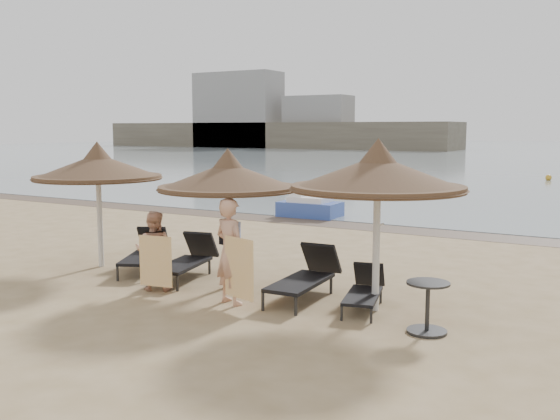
% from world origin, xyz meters
% --- Properties ---
extents(ground, '(160.00, 160.00, 0.00)m').
position_xyz_m(ground, '(0.00, 0.00, 0.00)').
color(ground, tan).
rests_on(ground, ground).
extents(wet_sand_strip, '(200.00, 1.60, 0.01)m').
position_xyz_m(wet_sand_strip, '(0.00, 9.40, 0.00)').
color(wet_sand_strip, brown).
rests_on(wet_sand_strip, ground).
extents(far_shore, '(150.00, 54.80, 12.00)m').
position_xyz_m(far_shore, '(-25.10, 77.82, 2.91)').
color(far_shore, '#6B6250').
rests_on(far_shore, ground).
extents(palapa_left, '(2.88, 2.88, 2.85)m').
position_xyz_m(palapa_left, '(-3.41, 0.94, 2.27)').
color(palapa_left, silver).
rests_on(palapa_left, ground).
extents(palapa_center, '(2.78, 2.78, 2.76)m').
position_xyz_m(palapa_center, '(0.18, 0.88, 2.20)').
color(palapa_center, silver).
rests_on(palapa_center, ground).
extents(palapa_right, '(3.01, 3.01, 2.98)m').
position_xyz_m(palapa_right, '(3.30, 0.82, 2.37)').
color(palapa_right, silver).
rests_on(palapa_right, ground).
extents(lounger_far_left, '(1.47, 2.08, 0.89)m').
position_xyz_m(lounger_far_left, '(-2.30, 1.21, 0.40)').
color(lounger_far_left, '#272728').
rests_on(lounger_far_left, ground).
extents(lounger_near_left, '(1.08, 2.11, 0.90)m').
position_xyz_m(lounger_near_left, '(-1.02, 1.09, 0.40)').
color(lounger_near_left, '#272728').
rests_on(lounger_near_left, ground).
extents(lounger_near_right, '(0.82, 2.14, 0.94)m').
position_xyz_m(lounger_near_right, '(1.87, 0.96, 0.42)').
color(lounger_near_right, '#272728').
rests_on(lounger_near_right, ground).
extents(lounger_far_right, '(0.90, 1.70, 0.72)m').
position_xyz_m(lounger_far_right, '(3.07, 0.89, 0.33)').
color(lounger_far_right, '#272728').
rests_on(lounger_far_right, ground).
extents(side_table, '(0.66, 0.66, 0.80)m').
position_xyz_m(side_table, '(4.44, 0.09, 0.38)').
color(side_table, '#272728').
rests_on(side_table, ground).
extents(person_left, '(0.97, 0.83, 1.80)m').
position_xyz_m(person_left, '(-0.97, -0.03, 0.90)').
color(person_left, tan).
rests_on(person_left, ground).
extents(person_right, '(1.17, 0.93, 2.23)m').
position_xyz_m(person_right, '(0.89, -0.09, 1.12)').
color(person_right, tan).
rests_on(person_right, ground).
extents(towel_left, '(0.68, 0.14, 0.97)m').
position_xyz_m(towel_left, '(-0.62, -0.38, 0.67)').
color(towel_left, orange).
rests_on(towel_left, ground).
extents(towel_right, '(0.74, 0.23, 1.07)m').
position_xyz_m(towel_right, '(1.24, -0.34, 0.74)').
color(towel_right, orange).
rests_on(towel_right, ground).
extents(bag_patterned, '(0.28, 0.18, 0.34)m').
position_xyz_m(bag_patterned, '(0.18, 1.06, 1.12)').
color(bag_patterned, silver).
rests_on(bag_patterned, ground).
extents(bag_dark, '(0.22, 0.10, 0.30)m').
position_xyz_m(bag_dark, '(0.18, 0.72, 1.03)').
color(bag_dark, black).
rests_on(bag_dark, ground).
extents(pedal_boat, '(2.17, 1.32, 1.00)m').
position_xyz_m(pedal_boat, '(-3.01, 10.50, 0.37)').
color(pedal_boat, '#3451AC').
rests_on(pedal_boat, ground).
extents(buoy_left, '(0.34, 0.34, 0.34)m').
position_xyz_m(buoy_left, '(-6.58, 24.46, 0.17)').
color(buoy_left, gold).
rests_on(buoy_left, ground).
extents(buoy_mid, '(0.37, 0.37, 0.37)m').
position_xyz_m(buoy_mid, '(2.39, 31.31, 0.18)').
color(buoy_mid, gold).
rests_on(buoy_mid, ground).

